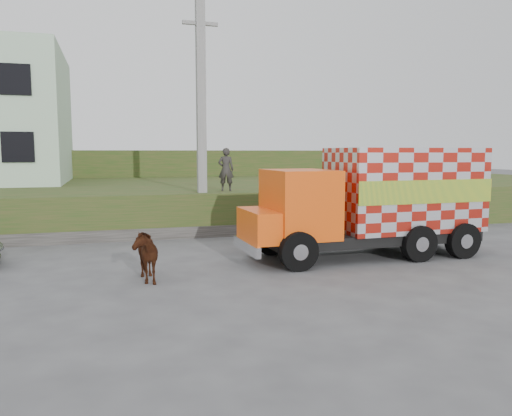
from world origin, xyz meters
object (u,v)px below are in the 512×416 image
object	(u,v)px
pedestrian	(226,170)
cow	(142,254)
utility_pole	(201,118)
cargo_truck	(375,201)

from	to	relation	value
pedestrian	cow	bearing A→B (deg)	76.96
utility_pole	cow	bearing A→B (deg)	-112.61
cargo_truck	cow	bearing A→B (deg)	-172.82
utility_pole	cargo_truck	xyz separation A→B (m)	(4.00, -4.84, -2.52)
cargo_truck	cow	xyz separation A→B (m)	(-6.42, -0.98, -0.94)
utility_pole	cargo_truck	distance (m)	6.76
cargo_truck	pedestrian	distance (m)	6.12
utility_pole	pedestrian	world-z (taller)	utility_pole
utility_pole	cow	distance (m)	7.19
utility_pole	pedestrian	distance (m)	2.07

